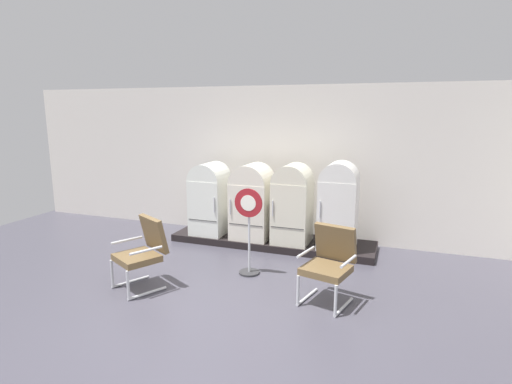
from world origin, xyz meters
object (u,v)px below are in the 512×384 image
at_px(armchair_right, 329,261).
at_px(refrigerator_3, 338,203).
at_px(sign_stand, 249,234).
at_px(refrigerator_0, 210,197).
at_px(refrigerator_2, 292,202).
at_px(armchair_left, 143,249).
at_px(refrigerator_1, 252,200).

bearing_deg(armchair_right, refrigerator_3, 95.38).
relative_size(armchair_right, sign_stand, 0.75).
height_order(refrigerator_0, sign_stand, refrigerator_0).
bearing_deg(refrigerator_2, sign_stand, -103.32).
height_order(armchair_left, sign_stand, sign_stand).
xyz_separation_m(refrigerator_2, refrigerator_3, (0.82, -0.03, 0.05)).
relative_size(refrigerator_0, sign_stand, 1.02).
xyz_separation_m(refrigerator_2, armchair_right, (0.99, -1.84, -0.32)).
relative_size(refrigerator_2, sign_stand, 1.06).
bearing_deg(armchair_left, refrigerator_3, 43.68).
relative_size(refrigerator_0, refrigerator_2, 0.96).
relative_size(refrigerator_1, armchair_right, 1.38).
height_order(armchair_left, armchair_right, same).
relative_size(refrigerator_3, armchair_left, 1.49).
bearing_deg(sign_stand, armchair_right, -20.26).
bearing_deg(refrigerator_2, refrigerator_3, -2.07).
bearing_deg(refrigerator_0, armchair_left, -87.96).
xyz_separation_m(refrigerator_3, armchair_right, (0.17, -1.81, -0.37)).
distance_m(refrigerator_3, armchair_right, 1.86).
height_order(refrigerator_0, refrigerator_2, refrigerator_2).
xyz_separation_m(refrigerator_2, armchair_left, (-1.56, -2.31, -0.32)).
xyz_separation_m(refrigerator_0, refrigerator_2, (1.64, -0.00, 0.03)).
bearing_deg(sign_stand, refrigerator_3, 49.27).
relative_size(refrigerator_1, refrigerator_3, 0.93).
bearing_deg(refrigerator_0, refrigerator_3, -0.80).
height_order(refrigerator_3, armchair_right, refrigerator_3).
height_order(refrigerator_1, sign_stand, refrigerator_1).
bearing_deg(refrigerator_2, armchair_right, -61.69).
height_order(refrigerator_0, refrigerator_3, refrigerator_3).
height_order(refrigerator_1, refrigerator_3, refrigerator_3).
height_order(refrigerator_3, armchair_left, refrigerator_3).
relative_size(refrigerator_1, armchair_left, 1.38).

